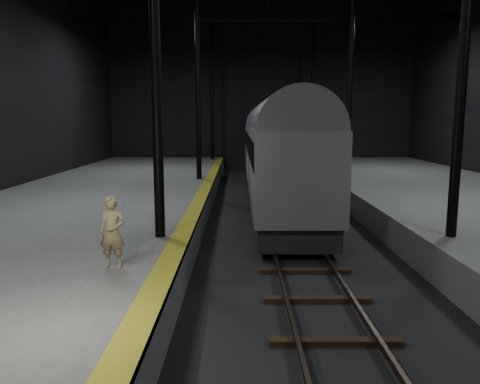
{
  "coord_description": "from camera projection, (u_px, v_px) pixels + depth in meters",
  "views": [
    {
      "loc": [
        -1.74,
        -15.89,
        4.01
      ],
      "look_at": [
        -1.71,
        -2.9,
        2.0
      ],
      "focal_mm": 35.0,
      "sensor_mm": 36.0,
      "label": 1
    }
  ],
  "objects": [
    {
      "name": "track",
      "position": [
        289.0,
        234.0,
        16.31
      ],
      "size": [
        2.4,
        43.0,
        0.24
      ],
      "color": "#3F3328",
      "rests_on": "ground"
    },
    {
      "name": "ground",
      "position": [
        289.0,
        236.0,
        16.32
      ],
      "size": [
        44.0,
        44.0,
        0.0
      ],
      "primitive_type": "plane",
      "color": "black",
      "rests_on": "ground"
    },
    {
      "name": "woman",
      "position": [
        112.0,
        232.0,
        9.5
      ],
      "size": [
        0.59,
        0.42,
        1.5
      ],
      "primitive_type": "imported",
      "rotation": [
        0.0,
        0.0,
        -0.12
      ],
      "color": "#94825B",
      "rests_on": "platform_left"
    },
    {
      "name": "tactile_strip",
      "position": [
        196.0,
        208.0,
        16.16
      ],
      "size": [
        0.5,
        43.8,
        0.01
      ],
      "primitive_type": "cube",
      "color": "olive",
      "rests_on": "platform_left"
    },
    {
      "name": "train",
      "position": [
        277.0,
        148.0,
        21.74
      ],
      "size": [
        2.74,
        18.27,
        4.88
      ],
      "color": "#A5A7AD",
      "rests_on": "ground"
    },
    {
      "name": "platform_left",
      "position": [
        74.0,
        222.0,
        16.23
      ],
      "size": [
        9.0,
        43.8,
        1.0
      ],
      "primitive_type": "cube",
      "color": "#50504E",
      "rests_on": "ground"
    }
  ]
}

